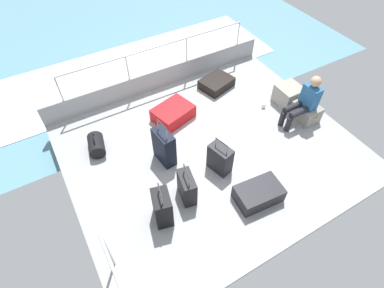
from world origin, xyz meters
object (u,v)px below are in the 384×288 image
(suitcase_0, at_px, (173,113))
(suitcase_1, at_px, (162,208))
(passenger_seated, at_px, (305,101))
(suitcase_4, at_px, (220,159))
(paper_cup, at_px, (264,106))
(suitcase_2, at_px, (258,194))
(suitcase_6, at_px, (164,147))
(cargo_crate_1, at_px, (306,112))
(cargo_crate_0, at_px, (288,95))
(duffel_bag, at_px, (96,145))
(suitcase_3, at_px, (187,187))
(suitcase_5, at_px, (216,83))

(suitcase_0, bearing_deg, suitcase_1, -31.47)
(passenger_seated, height_order, suitcase_0, passenger_seated)
(suitcase_4, relative_size, paper_cup, 7.11)
(passenger_seated, bearing_deg, paper_cup, -152.90)
(suitcase_1, relative_size, paper_cup, 7.87)
(suitcase_2, distance_m, suitcase_6, 1.78)
(cargo_crate_1, xyz_separation_m, passenger_seated, (0.00, -0.18, 0.37))
(cargo_crate_1, xyz_separation_m, suitcase_2, (1.05, -2.02, -0.04))
(passenger_seated, xyz_separation_m, suitcase_6, (-0.45, -2.80, -0.19))
(cargo_crate_0, height_order, suitcase_2, cargo_crate_0)
(cargo_crate_1, xyz_separation_m, duffel_bag, (-1.27, -3.97, -0.02))
(cargo_crate_0, bearing_deg, suitcase_0, -108.42)
(cargo_crate_1, xyz_separation_m, paper_cup, (-0.67, -0.52, -0.12))
(suitcase_6, bearing_deg, cargo_crate_1, 81.44)
(suitcase_3, height_order, suitcase_5, suitcase_3)
(suitcase_3, relative_size, paper_cup, 7.04)
(suitcase_0, height_order, suitcase_5, suitcase_0)
(suitcase_3, bearing_deg, passenger_seated, 98.58)
(suitcase_3, height_order, duffel_bag, suitcase_3)
(suitcase_1, bearing_deg, suitcase_0, 148.53)
(cargo_crate_1, relative_size, suitcase_3, 0.78)
(passenger_seated, relative_size, paper_cup, 10.47)
(suitcase_1, relative_size, suitcase_2, 1.01)
(suitcase_3, height_order, suitcase_4, suitcase_4)
(suitcase_0, relative_size, paper_cup, 8.90)
(passenger_seated, xyz_separation_m, suitcase_1, (0.59, -3.35, -0.24))
(passenger_seated, height_order, suitcase_1, passenger_seated)
(suitcase_0, xyz_separation_m, suitcase_4, (1.55, 0.11, 0.13))
(cargo_crate_0, distance_m, cargo_crate_1, 0.56)
(passenger_seated, relative_size, suitcase_4, 1.47)
(suitcase_1, bearing_deg, suitcase_5, 133.20)
(cargo_crate_1, distance_m, suitcase_6, 3.01)
(suitcase_1, height_order, paper_cup, suitcase_1)
(suitcase_1, distance_m, suitcase_3, 0.54)
(suitcase_5, relative_size, duffel_bag, 1.63)
(cargo_crate_1, height_order, suitcase_4, suitcase_4)
(suitcase_4, relative_size, suitcase_5, 0.88)
(passenger_seated, bearing_deg, cargo_crate_1, 90.00)
(cargo_crate_1, xyz_separation_m, suitcase_4, (0.21, -2.23, 0.10))
(suitcase_4, distance_m, suitcase_6, 0.99)
(suitcase_0, distance_m, duffel_bag, 1.63)
(suitcase_6, bearing_deg, duffel_bag, -129.58)
(suitcase_5, bearing_deg, duffel_bag, -80.60)
(suitcase_0, height_order, duffel_bag, duffel_bag)
(suitcase_3, xyz_separation_m, duffel_bag, (-1.70, -0.97, -0.11))
(suitcase_2, relative_size, suitcase_5, 0.96)
(suitcase_0, xyz_separation_m, suitcase_1, (1.93, -1.18, 0.16))
(cargo_crate_1, relative_size, suitcase_2, 0.70)
(suitcase_1, distance_m, suitcase_2, 1.58)
(suitcase_2, relative_size, suitcase_6, 0.85)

